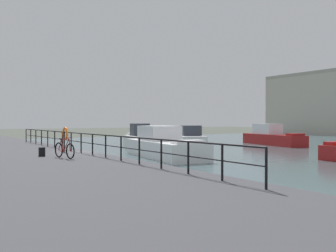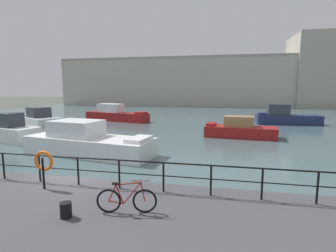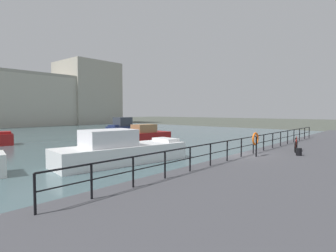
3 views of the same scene
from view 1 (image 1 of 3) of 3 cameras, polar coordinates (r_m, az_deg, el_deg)
The scene contains 9 objects.
ground_plane at distance 21.95m, azimuth -11.99°, elevation -6.39°, with size 240.00×240.00×0.00m, color #4C5147.
moored_harbor_tender at distance 44.48m, azimuth 15.59°, elevation -1.63°, with size 10.04×4.71×2.42m.
moored_small_launch at distance 27.98m, azimuth -0.70°, elevation -3.03°, with size 9.67×4.46×2.36m.
moored_white_yacht at distance 37.18m, azimuth -4.34°, elevation -2.11°, with size 5.46×3.44×2.49m.
moored_cabin_cruiser at distance 47.22m, azimuth 3.56°, elevation -1.63°, with size 6.82×5.49×2.18m.
quay_railing at distance 20.84m, azimuth -13.18°, elevation -1.97°, with size 26.36×0.07×1.08m.
parked_bicycle at distance 17.86m, azimuth -15.60°, elevation -3.55°, with size 1.75×0.41×0.98m.
mooring_bollard at distance 19.22m, azimuth -18.77°, elevation -3.76°, with size 0.32×0.32×0.44m, color black.
life_ring_stand at distance 21.61m, azimuth -15.50°, elevation -1.25°, with size 0.75×0.16×1.40m.
Camera 1 is at (20.30, -7.90, 2.71)m, focal length 39.76 mm.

